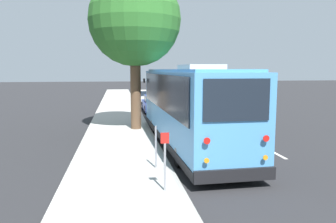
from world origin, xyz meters
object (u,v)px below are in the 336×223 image
(street_tree, at_px, (135,14))
(parked_sedan_blue, at_px, (154,104))
(parked_sedan_white, at_px, (146,97))
(sign_post_near, at_px, (165,161))
(shuttle_bus, at_px, (188,103))
(sign_post_far, at_px, (156,147))

(street_tree, bearing_deg, parked_sedan_blue, -13.40)
(parked_sedan_white, bearing_deg, sign_post_near, 177.32)
(street_tree, bearing_deg, parked_sedan_white, -6.95)
(parked_sedan_white, xyz_separation_m, sign_post_near, (-24.10, 1.56, 0.35))
(parked_sedan_blue, distance_m, parked_sedan_white, 6.71)
(parked_sedan_white, height_order, street_tree, street_tree)
(parked_sedan_blue, height_order, street_tree, street_tree)
(shuttle_bus, bearing_deg, sign_post_near, 160.52)
(shuttle_bus, bearing_deg, parked_sedan_white, -0.84)
(parked_sedan_blue, bearing_deg, street_tree, 166.91)
(parked_sedan_blue, xyz_separation_m, sign_post_far, (-15.36, 1.67, 0.23))
(parked_sedan_blue, relative_size, parked_sedan_white, 1.08)
(shuttle_bus, bearing_deg, street_tree, 26.46)
(parked_sedan_white, distance_m, sign_post_far, 22.12)
(parked_sedan_white, xyz_separation_m, sign_post_far, (-22.07, 1.56, 0.24))
(sign_post_far, bearing_deg, street_tree, 1.75)
(parked_sedan_white, height_order, sign_post_near, sign_post_near)
(street_tree, height_order, sign_post_far, street_tree)
(shuttle_bus, height_order, parked_sedan_blue, shuttle_bus)
(shuttle_bus, height_order, parked_sedan_white, shuttle_bus)
(parked_sedan_blue, bearing_deg, parked_sedan_white, 1.26)
(street_tree, xyz_separation_m, sign_post_near, (-9.42, -0.23, -5.22))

